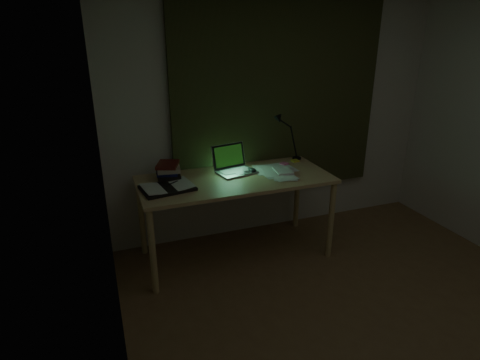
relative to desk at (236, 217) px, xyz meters
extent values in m
cube|color=brown|center=(0.62, -1.54, -0.40)|extent=(3.50, 4.00, 0.00)
cube|color=silver|center=(0.62, 0.46, 0.85)|extent=(3.50, 0.00, 2.50)
cube|color=silver|center=(-1.13, -1.54, 0.85)|extent=(0.00, 4.00, 2.50)
cube|color=#34361B|center=(0.62, 0.42, 1.05)|extent=(2.20, 0.06, 2.00)
ellipsoid|color=black|center=(0.20, 0.09, 0.42)|extent=(0.07, 0.11, 0.04)
cube|color=yellow|center=(0.73, 0.24, 0.41)|extent=(0.08, 0.08, 0.01)
cube|color=pink|center=(0.59, 0.19, 0.41)|extent=(0.09, 0.09, 0.01)
camera|label=1|loc=(-1.15, -3.21, 1.68)|focal=30.00mm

